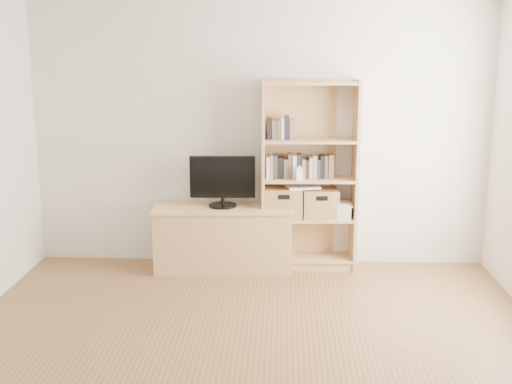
# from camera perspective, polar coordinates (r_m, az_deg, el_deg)

# --- Properties ---
(back_wall) EXTENTS (4.50, 0.02, 2.60)m
(back_wall) POSITION_cam_1_polar(r_m,az_deg,el_deg) (6.34, 0.36, 5.10)
(back_wall) COLOR silver
(back_wall) RESTS_ON floor
(tv_stand) EXTENTS (1.35, 0.57, 0.61)m
(tv_stand) POSITION_cam_1_polar(r_m,az_deg,el_deg) (6.34, -2.93, -4.16)
(tv_stand) COLOR tan
(tv_stand) RESTS_ON floor
(bookshelf) EXTENTS (0.94, 0.37, 1.85)m
(bookshelf) POSITION_cam_1_polar(r_m,az_deg,el_deg) (6.24, 4.73, 1.43)
(bookshelf) COLOR tan
(bookshelf) RESTS_ON floor
(television) EXTENTS (0.63, 0.07, 0.50)m
(television) POSITION_cam_1_polar(r_m,az_deg,el_deg) (6.19, -2.99, 0.95)
(television) COLOR black
(television) RESTS_ON tv_stand
(books_row_mid) EXTENTS (0.78, 0.15, 0.21)m
(books_row_mid) POSITION_cam_1_polar(r_m,az_deg,el_deg) (6.25, 4.73, 2.23)
(books_row_mid) COLOR #C4B39D
(books_row_mid) RESTS_ON bookshelf
(books_row_upper) EXTENTS (0.42, 0.19, 0.22)m
(books_row_upper) POSITION_cam_1_polar(r_m,az_deg,el_deg) (6.18, 2.89, 5.73)
(books_row_upper) COLOR #C4B39D
(books_row_upper) RESTS_ON bookshelf
(baby_monitor) EXTENTS (0.07, 0.05, 0.11)m
(baby_monitor) POSITION_cam_1_polar(r_m,az_deg,el_deg) (6.13, 3.86, 1.58)
(baby_monitor) COLOR white
(baby_monitor) RESTS_ON bookshelf
(basket_left) EXTENTS (0.37, 0.31, 0.30)m
(basket_left) POSITION_cam_1_polar(r_m,az_deg,el_deg) (6.28, 2.45, -0.92)
(basket_left) COLOR olive
(basket_left) RESTS_ON bookshelf
(basket_right) EXTENTS (0.36, 0.30, 0.28)m
(basket_right) POSITION_cam_1_polar(r_m,az_deg,el_deg) (6.31, 5.71, -0.98)
(basket_right) COLOR olive
(basket_right) RESTS_ON bookshelf
(laptop) EXTENTS (0.35, 0.28, 0.02)m
(laptop) POSITION_cam_1_polar(r_m,az_deg,el_deg) (6.24, 4.17, 0.48)
(laptop) COLOR white
(laptop) RESTS_ON basket_left
(magazine_stack) EXTENTS (0.22, 0.30, 0.13)m
(magazine_stack) POSITION_cam_1_polar(r_m,az_deg,el_deg) (6.35, 7.55, -1.64)
(magazine_stack) COLOR beige
(magazine_stack) RESTS_ON bookshelf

